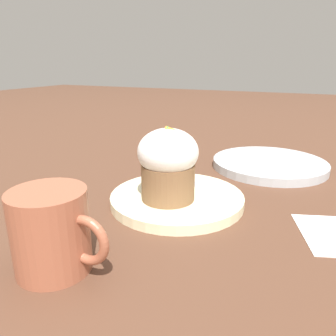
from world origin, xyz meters
TOP-DOWN VIEW (x-y plane):
  - ground_plane at (0.00, 0.00)m, footprint 4.00×4.00m
  - dessert_plate at (0.00, 0.00)m, footprint 0.20×0.20m
  - carrot_cake at (-0.01, -0.02)m, footprint 0.09×0.09m
  - spoon at (-0.00, -0.00)m, footprint 0.06×0.13m
  - coffee_cup at (-0.05, -0.21)m, footprint 0.11×0.08m
  - side_plate at (0.10, 0.24)m, footprint 0.23×0.23m

SIDE VIEW (x-z plane):
  - ground_plane at x=0.00m, z-range 0.00..0.00m
  - dessert_plate at x=0.00m, z-range 0.00..0.01m
  - side_plate at x=0.10m, z-range 0.00..0.02m
  - spoon at x=0.00m, z-range 0.01..0.02m
  - coffee_cup at x=-0.05m, z-range 0.00..0.09m
  - carrot_cake at x=-0.01m, z-range 0.01..0.12m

